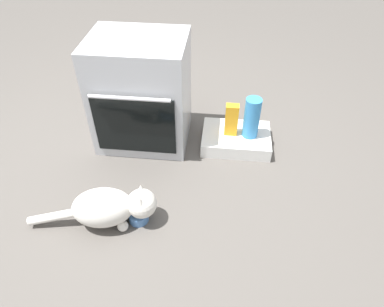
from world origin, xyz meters
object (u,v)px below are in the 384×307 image
oven (141,93)px  food_bowl (139,216)px  pantry_cabinet (236,139)px  juice_carton (231,120)px  water_bottle (252,118)px  cat (111,207)px

oven → food_bowl: bearing=-81.4°
oven → pantry_cabinet: (0.68, -0.02, -0.33)m
juice_carton → water_bottle: (0.14, -0.01, 0.03)m
food_bowl → water_bottle: 1.01m
pantry_cabinet → oven: bearing=178.0°
juice_carton → water_bottle: 0.14m
pantry_cabinet → food_bowl: 0.94m
food_bowl → cat: (-0.15, -0.03, 0.10)m
pantry_cabinet → cat: 1.05m
oven → juice_carton: bearing=-2.3°
pantry_cabinet → cat: bearing=-132.0°
oven → juice_carton: oven is taller
cat → juice_carton: 1.02m
oven → pantry_cabinet: bearing=-2.0°
pantry_cabinet → water_bottle: water_bottle is taller
food_bowl → pantry_cabinet: bearing=53.6°
food_bowl → water_bottle: size_ratio=0.38×
oven → water_bottle: size_ratio=2.56×
pantry_cabinet → juice_carton: 0.18m
cat → water_bottle: water_bottle is taller
pantry_cabinet → juice_carton: juice_carton is taller
cat → water_bottle: size_ratio=2.47×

